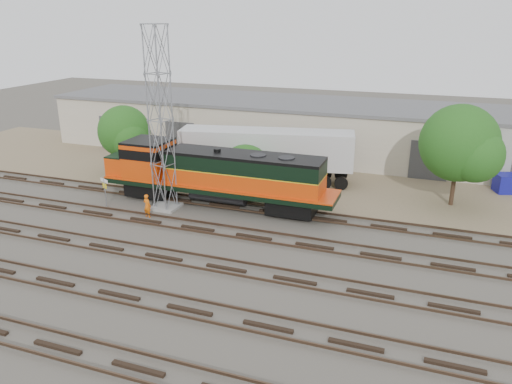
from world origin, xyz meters
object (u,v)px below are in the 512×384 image
(worker, at_px, (147,206))
(semi_trailer, at_px, (270,150))
(signal_tower, at_px, (161,124))
(locomotive, at_px, (214,174))

(worker, distance_m, semi_trailer, 12.11)
(semi_trailer, bearing_deg, signal_tower, -132.89)
(signal_tower, relative_size, semi_trailer, 0.88)
(locomotive, bearing_deg, semi_trailer, 72.61)
(worker, bearing_deg, signal_tower, -86.59)
(locomotive, distance_m, signal_tower, 5.31)
(locomotive, xyz_separation_m, signal_tower, (-3.16, -1.76, 3.88))
(locomotive, xyz_separation_m, worker, (-3.49, -3.75, -1.61))
(locomotive, bearing_deg, worker, -132.96)
(signal_tower, relative_size, worker, 7.65)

